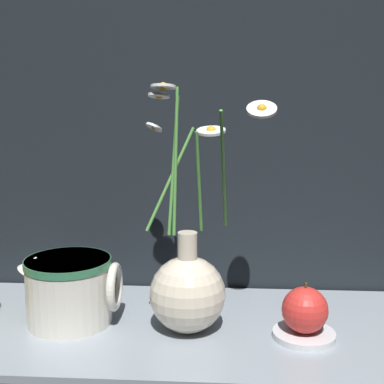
# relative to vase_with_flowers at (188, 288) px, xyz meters

# --- Properties ---
(ground_plane) EXTENTS (6.00, 6.00, 0.00)m
(ground_plane) POSITION_rel_vase_with_flowers_xyz_m (0.01, 0.02, -0.08)
(ground_plane) COLOR black
(shelf) EXTENTS (0.90, 0.34, 0.01)m
(shelf) POSITION_rel_vase_with_flowers_xyz_m (0.01, 0.02, -0.08)
(shelf) COLOR gray
(shelf) RESTS_ON ground_plane
(vase_with_flowers) EXTENTS (0.21, 0.15, 0.39)m
(vase_with_flowers) POSITION_rel_vase_with_flowers_xyz_m (0.00, 0.00, 0.00)
(vase_with_flowers) COLOR beige
(vase_with_flowers) RESTS_ON shelf
(ceramic_pitcher) EXTENTS (0.16, 0.14, 0.12)m
(ceramic_pitcher) POSITION_rel_vase_with_flowers_xyz_m (-0.19, 0.02, -0.01)
(ceramic_pitcher) COLOR beige
(ceramic_pitcher) RESTS_ON shelf
(saucer_plate) EXTENTS (0.10, 0.10, 0.01)m
(saucer_plate) POSITION_rel_vase_with_flowers_xyz_m (0.18, -0.02, -0.07)
(saucer_plate) COLOR silver
(saucer_plate) RESTS_ON shelf
(orange_fruit) EXTENTS (0.07, 0.07, 0.08)m
(orange_fruit) POSITION_rel_vase_with_flowers_xyz_m (0.18, -0.02, -0.03)
(orange_fruit) COLOR red
(orange_fruit) RESTS_ON saucer_plate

